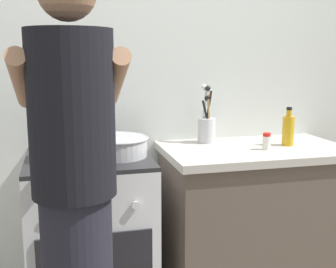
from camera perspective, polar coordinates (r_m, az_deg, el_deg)
The scene contains 9 objects.
back_wall at distance 2.53m, azimuth 1.18°, elevation 7.24°, with size 3.20×0.10×2.50m.
countertop at distance 2.50m, azimuth 11.23°, elevation -11.79°, with size 1.00×0.60×0.90m.
stove_range at distance 2.29m, azimuth -10.24°, elevation -14.02°, with size 0.60×0.62×0.90m.
pot at distance 2.10m, azimuth -14.45°, elevation -1.47°, with size 0.26×0.20×0.14m.
mixing_bowl at distance 2.11m, azimuth -6.83°, elevation -1.56°, with size 0.31×0.31×0.10m.
utensil_crock at distance 2.44m, azimuth 5.18°, elevation 1.27°, with size 0.10×0.10×0.33m.
spice_bottle at distance 2.31m, azimuth 13.04°, elevation -0.99°, with size 0.04×0.04×0.09m.
oil_bottle at distance 2.45m, azimuth 15.77°, elevation 0.54°, with size 0.07×0.07×0.21m.
person at distance 1.60m, azimuth -12.26°, elevation -9.14°, with size 0.41×0.50×1.70m.
Camera 1 is at (-0.47, -1.94, 1.39)m, focal length 45.60 mm.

